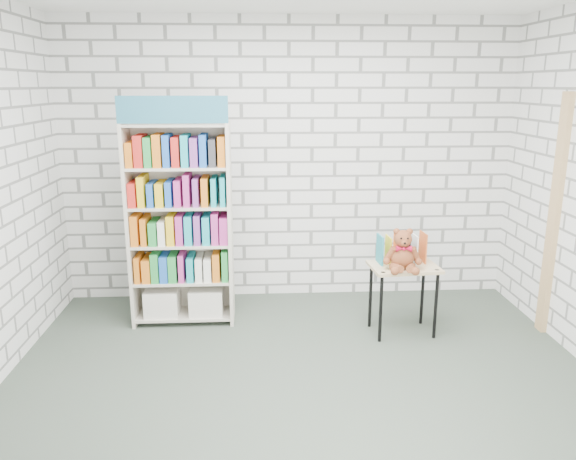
{
  "coord_description": "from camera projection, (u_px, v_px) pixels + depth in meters",
  "views": [
    {
      "loc": [
        -0.33,
        -3.6,
        2.16
      ],
      "look_at": [
        -0.07,
        0.95,
        0.97
      ],
      "focal_mm": 35.0,
      "sensor_mm": 36.0,
      "label": 1
    }
  ],
  "objects": [
    {
      "name": "display_table",
      "position": [
        404.0,
        275.0,
        4.9
      ],
      "size": [
        0.61,
        0.45,
        0.63
      ],
      "color": "tan",
      "rests_on": "ground"
    },
    {
      "name": "table_books",
      "position": [
        401.0,
        249.0,
        4.94
      ],
      "size": [
        0.42,
        0.21,
        0.24
      ],
      "color": "teal",
      "rests_on": "display_table"
    },
    {
      "name": "room_shell",
      "position": [
        307.0,
        144.0,
        3.59
      ],
      "size": [
        4.52,
        4.02,
        2.81
      ],
      "color": "silver",
      "rests_on": "ground"
    },
    {
      "name": "teddy_bear",
      "position": [
        403.0,
        253.0,
        4.75
      ],
      "size": [
        0.33,
        0.31,
        0.36
      ],
      "color": "maroon",
      "rests_on": "display_table"
    },
    {
      "name": "bookshelf",
      "position": [
        181.0,
        223.0,
        5.06
      ],
      "size": [
        0.92,
        0.36,
        2.06
      ],
      "color": "beige",
      "rests_on": "ground"
    },
    {
      "name": "door_trim",
      "position": [
        554.0,
        217.0,
        4.82
      ],
      "size": [
        0.05,
        0.12,
        2.1
      ],
      "primitive_type": "cube",
      "color": "tan",
      "rests_on": "ground"
    },
    {
      "name": "ground",
      "position": [
        305.0,
        393.0,
        4.04
      ],
      "size": [
        4.5,
        4.5,
        0.0
      ],
      "primitive_type": "plane",
      "color": "#3B463B",
      "rests_on": "ground"
    }
  ]
}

